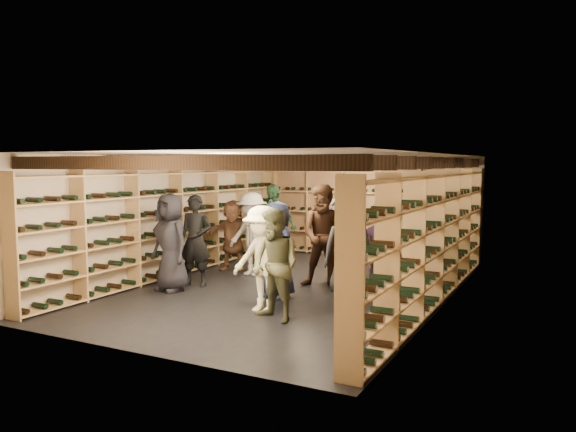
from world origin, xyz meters
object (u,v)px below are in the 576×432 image
(crate_loose, at_px, (348,264))
(person_9, at_px, (251,234))
(person_5, at_px, (233,235))
(person_8, at_px, (325,236))
(person_0, at_px, (171,242))
(person_12, at_px, (349,248))
(person_7, at_px, (337,240))
(person_2, at_px, (276,265))
(person_10, at_px, (273,227))
(crate_stack_left, at_px, (340,264))
(person_1, at_px, (196,241))
(person_3, at_px, (263,259))
(person_6, at_px, (277,250))
(crate_stack_right, at_px, (347,262))
(person_11, at_px, (380,243))

(crate_loose, xyz_separation_m, person_9, (-1.48, -1.57, 0.75))
(person_5, bearing_deg, person_8, -34.96)
(person_0, distance_m, person_12, 3.13)
(person_7, bearing_deg, crate_loose, 85.20)
(person_12, bearing_deg, person_2, -126.60)
(person_5, bearing_deg, person_10, 4.31)
(person_0, height_order, person_10, person_10)
(person_5, bearing_deg, person_9, -44.58)
(crate_stack_left, xyz_separation_m, person_1, (-2.06, -1.97, 0.59))
(person_0, bearing_deg, person_7, 56.88)
(person_3, relative_size, person_6, 1.00)
(crate_stack_right, bearing_deg, crate_stack_left, -92.13)
(person_12, bearing_deg, crate_stack_left, 92.89)
(person_9, xyz_separation_m, person_11, (2.56, 0.43, -0.07))
(person_7, relative_size, person_9, 0.96)
(person_10, xyz_separation_m, person_11, (2.42, -0.20, -0.15))
(person_1, height_order, person_11, person_1)
(person_2, relative_size, person_3, 1.00)
(person_5, distance_m, person_9, 0.70)
(person_6, bearing_deg, person_0, -145.83)
(crate_stack_left, distance_m, person_1, 2.91)
(crate_stack_left, bearing_deg, person_5, -171.32)
(crate_loose, relative_size, person_6, 0.31)
(crate_loose, height_order, person_3, person_3)
(person_1, distance_m, person_11, 3.44)
(person_9, bearing_deg, crate_stack_right, 40.78)
(crate_stack_right, xyz_separation_m, person_3, (-0.08, -3.33, 0.55))
(crate_stack_left, xyz_separation_m, person_0, (-2.21, -2.50, 0.61))
(person_1, distance_m, person_3, 2.23)
(person_11, bearing_deg, person_6, -145.36)
(person_3, height_order, person_10, person_10)
(person_1, bearing_deg, person_7, 21.24)
(crate_loose, distance_m, person_11, 1.71)
(person_11, height_order, person_12, person_12)
(person_3, bearing_deg, person_9, 131.16)
(person_3, xyz_separation_m, person_7, (0.17, 2.55, -0.01))
(person_10, bearing_deg, person_11, -3.88)
(person_5, bearing_deg, person_6, -60.94)
(person_11, bearing_deg, person_9, 167.34)
(crate_stack_left, height_order, person_6, person_6)
(person_10, distance_m, person_11, 2.43)
(person_5, xyz_separation_m, person_6, (1.98, -1.70, 0.06))
(person_1, relative_size, person_3, 1.04)
(crate_stack_left, relative_size, person_7, 0.35)
(person_7, bearing_deg, person_11, -0.91)
(person_5, xyz_separation_m, person_8, (2.39, -0.63, 0.19))
(crate_stack_left, xyz_separation_m, person_2, (0.35, -3.34, 0.55))
(crate_stack_left, height_order, person_1, person_1)
(person_8, bearing_deg, crate_stack_left, 80.00)
(person_11, bearing_deg, person_7, 173.74)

